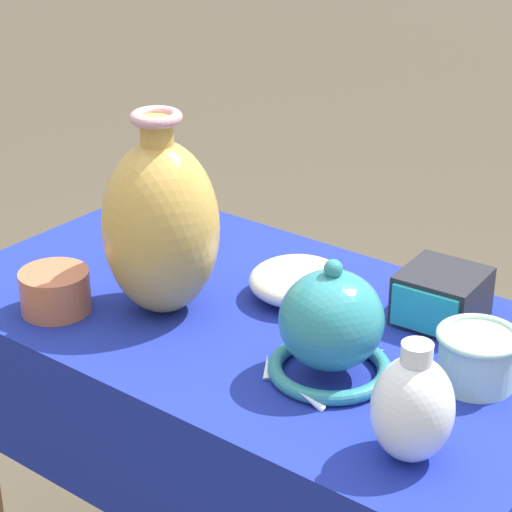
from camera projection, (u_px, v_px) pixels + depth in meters
display_table at (254, 373)px, 1.65m from camera, size 1.06×0.60×0.79m
vase_tall_bulbous at (161, 226)px, 1.57m from camera, size 0.19×0.19×0.33m
vase_dome_bell at (331, 329)px, 1.42m from camera, size 0.19×0.20×0.19m
mosaic_tile_box at (441, 296)px, 1.58m from camera, size 0.13×0.14×0.08m
pot_squat_terracotta at (55, 291)px, 1.61m from camera, size 0.11×0.11×0.07m
jar_round_charcoal at (177, 198)px, 1.88m from camera, size 0.09×0.09×0.16m
jar_round_porcelain at (413, 407)px, 1.24m from camera, size 0.11×0.11×0.17m
bowl_shallow_ivory at (299, 281)px, 1.66m from camera, size 0.17×0.17×0.06m
cup_wide_celadon at (477, 356)px, 1.41m from camera, size 0.12×0.12×0.08m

